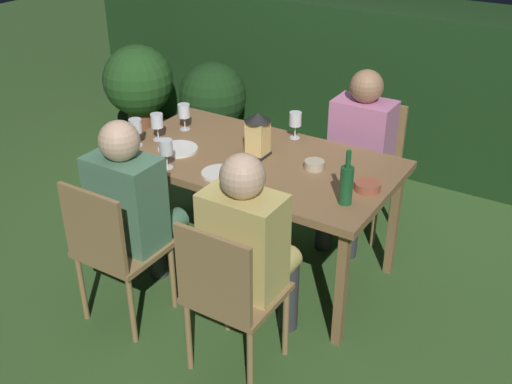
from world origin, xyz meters
TOP-DOWN VIEW (x-y plane):
  - ground_plane at (0.00, 0.00)m, footprint 16.00×16.00m
  - dining_table at (0.00, 0.00)m, footprint 1.62×0.89m
  - chair_side_left_a at (-0.36, -0.84)m, footprint 0.42×0.40m
  - person_in_green at (-0.36, -0.64)m, footprint 0.38×0.47m
  - chair_side_right_b at (0.36, 0.84)m, footprint 0.42×0.40m
  - person_in_pink at (0.36, 0.64)m, footprint 0.38×0.47m
  - chair_side_left_b at (0.36, -0.84)m, footprint 0.42×0.40m
  - person_in_mustard at (0.36, -0.64)m, footprint 0.38×0.47m
  - lantern_centerpiece at (-0.01, 0.03)m, footprint 0.15×0.15m
  - green_bottle_on_table at (0.66, -0.21)m, footprint 0.07×0.07m
  - wine_glass_a at (0.06, 0.37)m, footprint 0.08×0.08m
  - wine_glass_b at (-0.65, -0.10)m, footprint 0.08×0.08m
  - wine_glass_c at (-0.61, 0.12)m, footprint 0.08×0.08m
  - wine_glass_d at (-0.70, -0.23)m, footprint 0.08×0.08m
  - wine_glass_e at (-0.36, -0.37)m, footprint 0.08×0.08m
  - plate_a at (-0.06, -0.28)m, footprint 0.21×0.21m
  - plate_b at (-0.45, -0.15)m, footprint 0.24×0.24m
  - bowl_olives at (0.35, 0.05)m, footprint 0.11×0.11m
  - bowl_bread at (-0.15, 0.26)m, footprint 0.13×0.13m
  - bowl_salad at (0.70, -0.03)m, footprint 0.14×0.14m
  - hedge_backdrop at (0.00, 2.05)m, footprint 5.46×0.81m
  - potted_plant_by_hedge at (-1.96, 1.18)m, footprint 0.62×0.62m
  - potted_plant_corner at (-1.23, 1.29)m, footprint 0.57×0.57m

SIDE VIEW (x-z plane):
  - ground_plane at x=0.00m, z-range 0.00..0.00m
  - potted_plant_corner at x=-1.23m, z-range 0.06..0.85m
  - chair_side_left_a at x=-0.36m, z-range 0.05..0.92m
  - chair_side_right_b at x=0.36m, z-range 0.05..0.92m
  - chair_side_left_b at x=0.36m, z-range 0.05..0.92m
  - potted_plant_by_hedge at x=-1.96m, z-range 0.09..0.94m
  - hedge_backdrop at x=0.00m, z-range 0.00..1.27m
  - person_in_green at x=-0.36m, z-range 0.06..1.21m
  - person_in_pink at x=0.36m, z-range 0.06..1.21m
  - person_in_mustard at x=0.36m, z-range 0.06..1.21m
  - dining_table at x=0.00m, z-range 0.32..1.07m
  - plate_a at x=-0.06m, z-range 0.75..0.77m
  - plate_b at x=-0.45m, z-range 0.75..0.77m
  - bowl_salad at x=0.70m, z-range 0.76..0.80m
  - bowl_olives at x=0.35m, z-range 0.76..0.80m
  - bowl_bread at x=-0.15m, z-range 0.76..0.81m
  - green_bottle_on_table at x=0.66m, z-range 0.72..1.01m
  - wine_glass_a at x=0.06m, z-range 0.79..0.96m
  - wine_glass_b at x=-0.65m, z-range 0.79..0.96m
  - wine_glass_c at x=-0.61m, z-range 0.79..0.96m
  - wine_glass_d at x=-0.70m, z-range 0.79..0.96m
  - wine_glass_e at x=-0.36m, z-range 0.79..0.96m
  - lantern_centerpiece at x=-0.01m, z-range 0.77..1.03m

